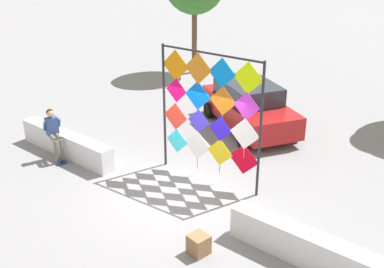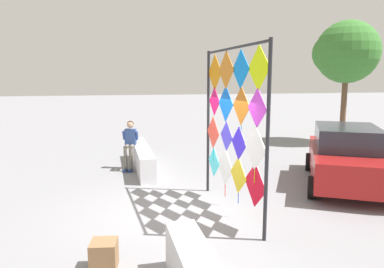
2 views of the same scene
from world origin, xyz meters
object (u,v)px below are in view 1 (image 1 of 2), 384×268
object	(u,v)px
cardboard_box_large	(199,244)
parked_car	(249,105)
kite_display_rack	(210,109)
seated_vendor	(54,131)

from	to	relation	value
cardboard_box_large	parked_car	bearing A→B (deg)	114.62
parked_car	cardboard_box_large	size ratio (longest dim) A/B	10.17
kite_display_rack	cardboard_box_large	bearing A→B (deg)	-56.40
kite_display_rack	seated_vendor	size ratio (longest dim) A/B	2.28
seated_vendor	parked_car	bearing A→B (deg)	61.21
kite_display_rack	parked_car	size ratio (longest dim) A/B	0.80
seated_vendor	cardboard_box_large	xyz separation A→B (m)	(6.15, -0.79, -0.72)
kite_display_rack	parked_car	bearing A→B (deg)	107.12
seated_vendor	cardboard_box_large	bearing A→B (deg)	-7.33
seated_vendor	parked_car	size ratio (longest dim) A/B	0.35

